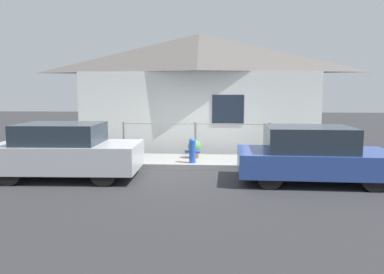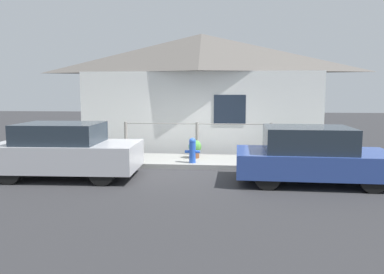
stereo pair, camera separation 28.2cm
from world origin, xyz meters
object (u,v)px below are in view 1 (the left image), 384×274
(fire_hydrant, at_px, (192,150))
(potted_plant_by_fence, at_px, (92,149))
(potted_plant_near_hydrant, at_px, (194,148))
(potted_plant_corner, at_px, (289,147))
(car_left, at_px, (66,151))
(car_right, at_px, (312,155))

(fire_hydrant, relative_size, potted_plant_by_fence, 1.68)
(fire_hydrant, height_order, potted_plant_near_hydrant, fire_hydrant)
(potted_plant_near_hydrant, xyz_separation_m, potted_plant_corner, (3.00, 0.25, 0.02))
(potted_plant_near_hydrant, bearing_deg, potted_plant_by_fence, -179.29)
(car_left, xyz_separation_m, potted_plant_near_hydrant, (3.14, 2.43, -0.26))
(potted_plant_by_fence, bearing_deg, potted_plant_near_hydrant, 0.71)
(car_right, xyz_separation_m, potted_plant_corner, (-0.04, 2.67, -0.21))
(car_left, relative_size, fire_hydrant, 5.02)
(potted_plant_corner, bearing_deg, potted_plant_near_hydrant, -175.29)
(car_right, relative_size, potted_plant_near_hydrant, 6.58)
(potted_plant_by_fence, relative_size, potted_plant_corner, 0.74)
(car_right, xyz_separation_m, potted_plant_near_hydrant, (-3.04, 2.42, -0.23))
(car_left, relative_size, potted_plant_corner, 6.25)
(car_left, bearing_deg, car_right, -2.12)
(potted_plant_by_fence, bearing_deg, fire_hydrant, -13.23)
(car_left, relative_size, potted_plant_by_fence, 8.42)
(car_left, height_order, fire_hydrant, car_left)
(car_left, height_order, potted_plant_by_fence, car_left)
(potted_plant_near_hydrant, distance_m, potted_plant_by_fence, 3.28)
(car_right, relative_size, fire_hydrant, 5.04)
(car_right, bearing_deg, fire_hydrant, 153.57)
(potted_plant_near_hydrant, relative_size, potted_plant_by_fence, 1.28)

